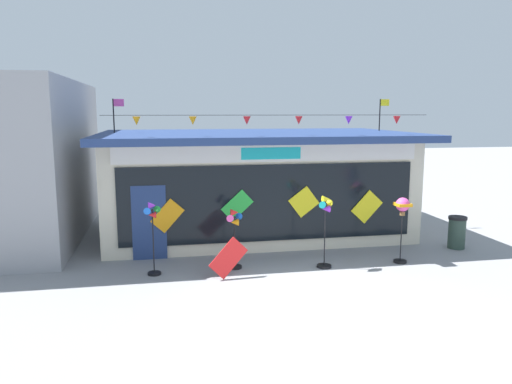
{
  "coord_description": "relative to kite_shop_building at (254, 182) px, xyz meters",
  "views": [
    {
      "loc": [
        -3.04,
        -9.11,
        3.91
      ],
      "look_at": [
        -0.59,
        3.86,
        1.74
      ],
      "focal_mm": 34.39,
      "sensor_mm": 36.0,
      "label": 1
    }
  ],
  "objects": [
    {
      "name": "ground_plane",
      "position": [
        0.18,
        -6.44,
        -1.66
      ],
      "size": [
        80.0,
        80.0,
        0.0
      ],
      "primitive_type": "plane",
      "color": "gray"
    },
    {
      "name": "kite_shop_building",
      "position": [
        0.0,
        0.0,
        0.0
      ],
      "size": [
        9.55,
        6.17,
        4.34
      ],
      "color": "beige",
      "rests_on": "ground_plane"
    },
    {
      "name": "wind_spinner_far_left",
      "position": [
        -3.17,
        -3.9,
        -0.45
      ],
      "size": [
        0.4,
        0.32,
        1.8
      ],
      "color": "black",
      "rests_on": "ground_plane"
    },
    {
      "name": "wind_spinner_left",
      "position": [
        -1.18,
        -3.77,
        -0.66
      ],
      "size": [
        0.43,
        0.36,
        1.53
      ],
      "color": "black",
      "rests_on": "ground_plane"
    },
    {
      "name": "wind_spinner_center_left",
      "position": [
        1.07,
        -4.13,
        -0.43
      ],
      "size": [
        0.43,
        0.37,
        1.86
      ],
      "color": "black",
      "rests_on": "ground_plane"
    },
    {
      "name": "wind_spinner_center_right",
      "position": [
        3.16,
        -4.08,
        -0.29
      ],
      "size": [
        0.37,
        0.37,
        1.73
      ],
      "color": "black",
      "rests_on": "ground_plane"
    },
    {
      "name": "trash_bin",
      "position": [
        5.4,
        -3.1,
        -1.19
      ],
      "size": [
        0.52,
        0.52,
        0.93
      ],
      "color": "#2D4238",
      "rests_on": "ground_plane"
    },
    {
      "name": "display_kite_on_ground",
      "position": [
        -1.43,
        -4.44,
        -1.17
      ],
      "size": [
        0.98,
        0.25,
        0.98
      ],
      "primitive_type": "cube",
      "rotation": [
        -0.25,
        0.79,
        0.0
      ],
      "color": "red",
      "rests_on": "ground_plane"
    }
  ]
}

